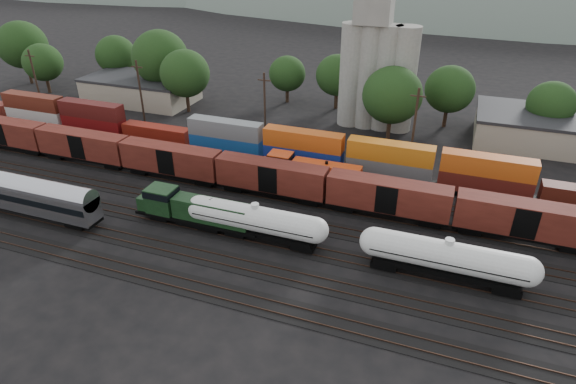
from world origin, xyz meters
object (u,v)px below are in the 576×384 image
(tank_car_a, at_px, (255,220))
(orange_locomotive, at_px, (307,170))
(passenger_coach, at_px, (16,192))
(green_locomotive, at_px, (191,209))
(grain_silo, at_px, (377,65))

(tank_car_a, relative_size, orange_locomotive, 1.08)
(passenger_coach, distance_m, orange_locomotive, 37.42)
(green_locomotive, bearing_deg, passenger_coach, -167.09)
(orange_locomotive, distance_m, grain_silo, 27.78)
(orange_locomotive, bearing_deg, green_locomotive, -123.16)
(green_locomotive, height_order, tank_car_a, tank_car_a)
(green_locomotive, relative_size, grain_silo, 0.56)
(passenger_coach, distance_m, grain_silo, 58.70)
(passenger_coach, xyz_separation_m, orange_locomotive, (31.61, 20.00, -0.97))
(orange_locomotive, relative_size, grain_silo, 0.55)
(green_locomotive, distance_m, tank_car_a, 8.45)
(green_locomotive, xyz_separation_m, tank_car_a, (8.45, -0.00, 0.25))
(tank_car_a, distance_m, passenger_coach, 30.67)
(orange_locomotive, xyz_separation_m, grain_silo, (3.98, 26.00, 8.95))
(green_locomotive, bearing_deg, orange_locomotive, 56.84)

